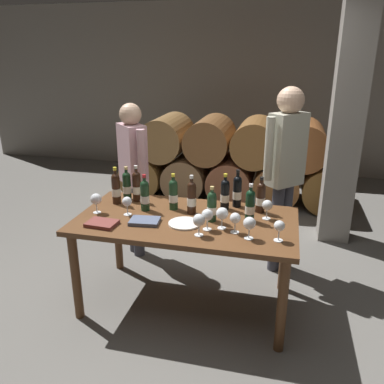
# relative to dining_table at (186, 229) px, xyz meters

# --- Properties ---
(ground_plane) EXTENTS (14.00, 14.00, 0.00)m
(ground_plane) POSITION_rel_dining_table_xyz_m (0.00, 0.00, -0.67)
(ground_plane) COLOR #66635E
(cellar_back_wall) EXTENTS (10.00, 0.24, 2.80)m
(cellar_back_wall) POSITION_rel_dining_table_xyz_m (0.00, 4.20, 0.73)
(cellar_back_wall) COLOR gray
(cellar_back_wall) RESTS_ON ground_plane
(barrel_stack) EXTENTS (3.12, 0.90, 1.15)m
(barrel_stack) POSITION_rel_dining_table_xyz_m (0.00, 2.60, -0.13)
(barrel_stack) COLOR brown
(barrel_stack) RESTS_ON ground_plane
(stone_pillar) EXTENTS (0.32, 0.32, 2.60)m
(stone_pillar) POSITION_rel_dining_table_xyz_m (1.30, 1.60, 0.63)
(stone_pillar) COLOR gray
(stone_pillar) RESTS_ON ground_plane
(dining_table) EXTENTS (1.70, 0.90, 0.76)m
(dining_table) POSITION_rel_dining_table_xyz_m (0.00, 0.00, 0.00)
(dining_table) COLOR brown
(dining_table) RESTS_ON ground_plane
(wine_bottle_0) EXTENTS (0.07, 0.07, 0.30)m
(wine_bottle_0) POSITION_rel_dining_table_xyz_m (0.55, 0.27, 0.22)
(wine_bottle_0) COLOR black
(wine_bottle_0) RESTS_ON dining_table
(wine_bottle_1) EXTENTS (0.07, 0.07, 0.32)m
(wine_bottle_1) POSITION_rel_dining_table_xyz_m (0.35, 0.35, 0.23)
(wine_bottle_1) COLOR black
(wine_bottle_1) RESTS_ON dining_table
(wine_bottle_2) EXTENTS (0.07, 0.07, 0.30)m
(wine_bottle_2) POSITION_rel_dining_table_xyz_m (0.48, 0.07, 0.22)
(wine_bottle_2) COLOR black
(wine_bottle_2) RESTS_ON dining_table
(wine_bottle_3) EXTENTS (0.07, 0.07, 0.30)m
(wine_bottle_3) POSITION_rel_dining_table_xyz_m (-0.15, 0.17, 0.22)
(wine_bottle_3) COLOR #19381E
(wine_bottle_3) RESTS_ON dining_table
(wine_bottle_4) EXTENTS (0.07, 0.07, 0.32)m
(wine_bottle_4) POSITION_rel_dining_table_xyz_m (-0.51, 0.28, 0.23)
(wine_bottle_4) COLOR black
(wine_bottle_4) RESTS_ON dining_table
(wine_bottle_5) EXTENTS (0.07, 0.07, 0.30)m
(wine_bottle_5) POSITION_rel_dining_table_xyz_m (-0.37, 0.09, 0.22)
(wine_bottle_5) COLOR #19381E
(wine_bottle_5) RESTS_ON dining_table
(wine_bottle_6) EXTENTS (0.07, 0.07, 0.30)m
(wine_bottle_6) POSITION_rel_dining_table_xyz_m (0.26, 0.27, 0.22)
(wine_bottle_6) COLOR black
(wine_bottle_6) RESTS_ON dining_table
(wine_bottle_7) EXTENTS (0.07, 0.07, 0.32)m
(wine_bottle_7) POSITION_rel_dining_table_xyz_m (0.02, 0.12, 0.23)
(wine_bottle_7) COLOR black
(wine_bottle_7) RESTS_ON dining_table
(wine_bottle_8) EXTENTS (0.07, 0.07, 0.30)m
(wine_bottle_8) POSITION_rel_dining_table_xyz_m (-0.60, 0.29, 0.22)
(wine_bottle_8) COLOR #19381E
(wine_bottle_8) RESTS_ON dining_table
(wine_bottle_9) EXTENTS (0.07, 0.07, 0.28)m
(wine_bottle_9) POSITION_rel_dining_table_xyz_m (0.20, 0.01, 0.21)
(wine_bottle_9) COLOR #19381E
(wine_bottle_9) RESTS_ON dining_table
(wine_bottle_10) EXTENTS (0.07, 0.07, 0.32)m
(wine_bottle_10) POSITION_rel_dining_table_xyz_m (-0.66, 0.18, 0.23)
(wine_bottle_10) COLOR black
(wine_bottle_10) RESTS_ON dining_table
(wine_glass_0) EXTENTS (0.09, 0.09, 0.16)m
(wine_glass_0) POSITION_rel_dining_table_xyz_m (0.16, -0.27, 0.20)
(wine_glass_0) COLOR white
(wine_glass_0) RESTS_ON dining_table
(wine_glass_1) EXTENTS (0.08, 0.08, 0.15)m
(wine_glass_1) POSITION_rel_dining_table_xyz_m (0.40, -0.16, 0.20)
(wine_glass_1) COLOR white
(wine_glass_1) RESTS_ON dining_table
(wine_glass_2) EXTENTS (0.09, 0.09, 0.16)m
(wine_glass_2) POSITION_rel_dining_table_xyz_m (0.30, -0.11, 0.21)
(wine_glass_2) COLOR white
(wine_glass_2) RESTS_ON dining_table
(wine_glass_3) EXTENTS (0.07, 0.07, 0.15)m
(wine_glass_3) POSITION_rel_dining_table_xyz_m (0.71, -0.22, 0.20)
(wine_glass_3) COLOR white
(wine_glass_3) RESTS_ON dining_table
(wine_glass_4) EXTENTS (0.09, 0.09, 0.16)m
(wine_glass_4) POSITION_rel_dining_table_xyz_m (0.51, -0.24, 0.20)
(wine_glass_4) COLOR white
(wine_glass_4) RESTS_ON dining_table
(wine_glass_5) EXTENTS (0.09, 0.09, 0.16)m
(wine_glass_5) POSITION_rel_dining_table_xyz_m (0.20, -0.16, 0.20)
(wine_glass_5) COLOR white
(wine_glass_5) RESTS_ON dining_table
(wine_glass_6) EXTENTS (0.08, 0.08, 0.15)m
(wine_glass_6) POSITION_rel_dining_table_xyz_m (-0.47, -0.04, 0.20)
(wine_glass_6) COLOR white
(wine_glass_6) RESTS_ON dining_table
(wine_glass_7) EXTENTS (0.08, 0.08, 0.15)m
(wine_glass_7) POSITION_rel_dining_table_xyz_m (0.61, 0.14, 0.20)
(wine_glass_7) COLOR white
(wine_glass_7) RESTS_ON dining_table
(wine_glass_8) EXTENTS (0.09, 0.09, 0.16)m
(wine_glass_8) POSITION_rel_dining_table_xyz_m (-0.72, -0.06, 0.21)
(wine_glass_8) COLOR white
(wine_glass_8) RESTS_ON dining_table
(tasting_notebook) EXTENTS (0.23, 0.18, 0.03)m
(tasting_notebook) POSITION_rel_dining_table_xyz_m (-0.58, -0.27, 0.11)
(tasting_notebook) COLOR brown
(tasting_notebook) RESTS_ON dining_table
(leather_ledger) EXTENTS (0.24, 0.18, 0.03)m
(leather_ledger) POSITION_rel_dining_table_xyz_m (-0.28, -0.15, 0.11)
(leather_ledger) COLOR #4C5670
(leather_ledger) RESTS_ON dining_table
(serving_plate) EXTENTS (0.24, 0.24, 0.01)m
(serving_plate) POSITION_rel_dining_table_xyz_m (0.02, -0.11, 0.10)
(serving_plate) COLOR white
(serving_plate) RESTS_ON dining_table
(sommelier_presenting) EXTENTS (0.37, 0.38, 1.72)m
(sommelier_presenting) POSITION_rel_dining_table_xyz_m (0.72, 0.75, 0.37)
(sommelier_presenting) COLOR #383842
(sommelier_presenting) RESTS_ON ground_plane
(taster_seated_left) EXTENTS (0.37, 0.37, 1.54)m
(taster_seated_left) POSITION_rel_dining_table_xyz_m (-0.72, 0.72, 0.25)
(taster_seated_left) COLOR #383842
(taster_seated_left) RESTS_ON ground_plane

